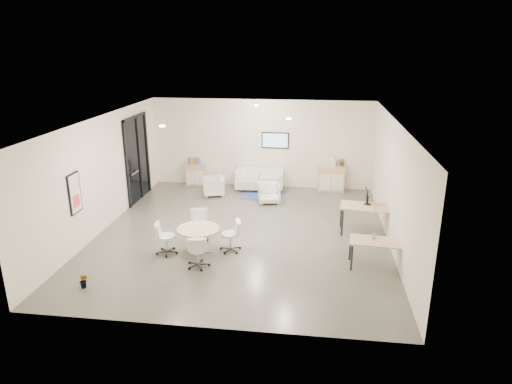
{
  "coord_description": "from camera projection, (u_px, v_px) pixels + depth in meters",
  "views": [
    {
      "loc": [
        1.91,
        -11.69,
        5.15
      ],
      "look_at": [
        0.33,
        0.4,
        1.11
      ],
      "focal_mm": 32.0,
      "sensor_mm": 36.0,
      "label": 1
    }
  ],
  "objects": [
    {
      "name": "armchair_left",
      "position": [
        213.0,
        185.0,
        15.93
      ],
      "size": [
        0.82,
        0.85,
        0.72
      ],
      "primitive_type": "imported",
      "rotation": [
        0.0,
        0.0,
        -1.3
      ],
      "color": "silver",
      "rests_on": "room_shell"
    },
    {
      "name": "blue_rug",
      "position": [
        263.0,
        196.0,
        15.9
      ],
      "size": [
        1.56,
        1.18,
        0.01
      ],
      "primitive_type": "cube",
      "rotation": [
        0.0,
        0.0,
        -0.18
      ],
      "color": "navy",
      "rests_on": "room_shell"
    },
    {
      "name": "ceiling_spots",
      "position": [
        239.0,
        116.0,
        12.67
      ],
      "size": [
        3.14,
        4.14,
        0.03
      ],
      "color": "#FFEAC6",
      "rests_on": "room_shell"
    },
    {
      "name": "round_table",
      "position": [
        198.0,
        231.0,
        11.55
      ],
      "size": [
        1.08,
        1.08,
        0.65
      ],
      "color": "#D5B180",
      "rests_on": "room_shell"
    },
    {
      "name": "glass_door",
      "position": [
        137.0,
        156.0,
        15.23
      ],
      "size": [
        0.09,
        1.9,
        2.85
      ],
      "color": "black",
      "rests_on": "room_shell"
    },
    {
      "name": "monitor",
      "position": [
        367.0,
        196.0,
        12.77
      ],
      "size": [
        0.2,
        0.5,
        0.44
      ],
      "color": "black",
      "rests_on": "desk_rear"
    },
    {
      "name": "plant_floor",
      "position": [
        84.0,
        285.0,
        9.99
      ],
      "size": [
        0.24,
        0.37,
        0.15
      ],
      "primitive_type": "imported",
      "rotation": [
        0.0,
        0.0,
        -0.14
      ],
      "color": "#3F7F3F",
      "rests_on": "room_shell"
    },
    {
      "name": "desk_front",
      "position": [
        377.0,
        243.0,
        10.79
      ],
      "size": [
        1.33,
        0.75,
        0.67
      ],
      "rotation": [
        0.0,
        0.0,
        -0.09
      ],
      "color": "#D5B180",
      "rests_on": "room_shell"
    },
    {
      "name": "desk_rear",
      "position": [
        368.0,
        209.0,
        12.72
      ],
      "size": [
        1.57,
        0.9,
        0.78
      ],
      "rotation": [
        0.0,
        0.0,
        -0.1
      ],
      "color": "#D5B180",
      "rests_on": "room_shell"
    },
    {
      "name": "loveseat",
      "position": [
        260.0,
        180.0,
        16.58
      ],
      "size": [
        1.77,
        0.96,
        0.64
      ],
      "rotation": [
        0.0,
        0.0,
        0.06
      ],
      "color": "silver",
      "rests_on": "room_shell"
    },
    {
      "name": "meeting_chairs",
      "position": [
        199.0,
        237.0,
        11.6
      ],
      "size": [
        2.27,
        2.27,
        0.82
      ],
      "color": "white",
      "rests_on": "room_shell"
    },
    {
      "name": "room_shell",
      "position": [
        242.0,
        179.0,
        12.36
      ],
      "size": [
        9.6,
        10.6,
        4.8
      ],
      "color": "#504E49",
      "rests_on": "ground"
    },
    {
      "name": "armchair_right",
      "position": [
        269.0,
        192.0,
        15.2
      ],
      "size": [
        0.81,
        0.78,
        0.72
      ],
      "primitive_type": "imported",
      "rotation": [
        0.0,
        0.0,
        0.19
      ],
      "color": "silver",
      "rests_on": "room_shell"
    },
    {
      "name": "books",
      "position": [
        194.0,
        161.0,
        16.91
      ],
      "size": [
        0.43,
        0.14,
        0.22
      ],
      "color": "red",
      "rests_on": "sideboard_left"
    },
    {
      "name": "artwork",
      "position": [
        75.0,
        193.0,
        11.36
      ],
      "size": [
        0.05,
        0.54,
        1.04
      ],
      "color": "black",
      "rests_on": "room_shell"
    },
    {
      "name": "sideboard_right",
      "position": [
        331.0,
        178.0,
        16.4
      ],
      "size": [
        0.94,
        0.45,
        0.94
      ],
      "color": "#D5B180",
      "rests_on": "room_shell"
    },
    {
      "name": "plant_cabinet",
      "position": [
        343.0,
        163.0,
        16.14
      ],
      "size": [
        0.3,
        0.33,
        0.24
      ],
      "primitive_type": "imported",
      "rotation": [
        0.0,
        0.0,
        -0.09
      ],
      "color": "#3F7F3F",
      "rests_on": "sideboard_right"
    },
    {
      "name": "cup",
      "position": [
        374.0,
        236.0,
        10.88
      ],
      "size": [
        0.16,
        0.14,
        0.14
      ],
      "primitive_type": "imported",
      "rotation": [
        0.0,
        0.0,
        0.24
      ],
      "color": "white",
      "rests_on": "desk_front"
    },
    {
      "name": "sideboard_left",
      "position": [
        196.0,
        174.0,
        17.07
      ],
      "size": [
        0.73,
        0.38,
        0.82
      ],
      "color": "#D5B180",
      "rests_on": "room_shell"
    },
    {
      "name": "wall_tv",
      "position": [
        275.0,
        140.0,
        16.45
      ],
      "size": [
        0.98,
        0.06,
        0.58
      ],
      "color": "black",
      "rests_on": "room_shell"
    },
    {
      "name": "printer",
      "position": [
        329.0,
        162.0,
        16.22
      ],
      "size": [
        0.44,
        0.37,
        0.31
      ],
      "rotation": [
        0.0,
        0.0,
        0.02
      ],
      "color": "white",
      "rests_on": "sideboard_right"
    }
  ]
}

